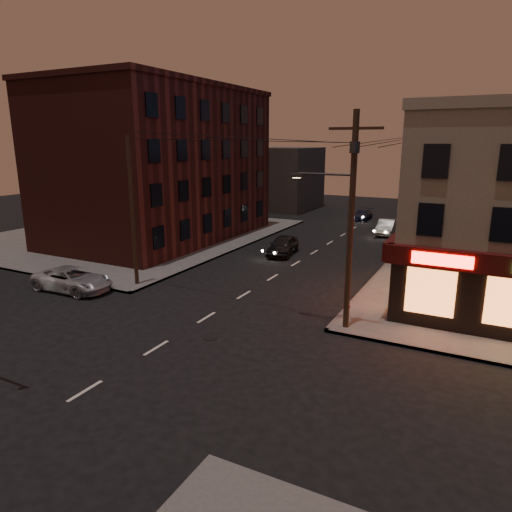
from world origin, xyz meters
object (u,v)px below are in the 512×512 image
Objects in this scene: sedan_near at (283,245)px; fire_hydrant at (347,307)px; sedan_mid at (386,227)px; sedan_far at (362,215)px; suv_cross at (72,279)px.

sedan_near reaches higher than fire_hydrant.
sedan_mid is 23.01m from fire_hydrant.
sedan_far is at bearing 102.99° from fire_hydrant.
sedan_near reaches higher than suv_cross.
sedan_near is 5.49× the size of fire_hydrant.
sedan_mid is 1.08× the size of sedan_far.
suv_cross is 1.16× the size of sedan_mid.
sedan_near is 1.09× the size of sedan_far.
sedan_near is at bearing -94.13° from sedan_far.
sedan_near is 13.67m from fire_hydrant.
fire_hydrant is at bearing -76.99° from sedan_far.
sedan_mid is (13.25, 26.15, 0.02)m from suv_cross.
sedan_near is 13.28m from sedan_mid.
sedan_near is at bearing -118.99° from sedan_mid.
sedan_mid is 8.46m from sedan_far.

